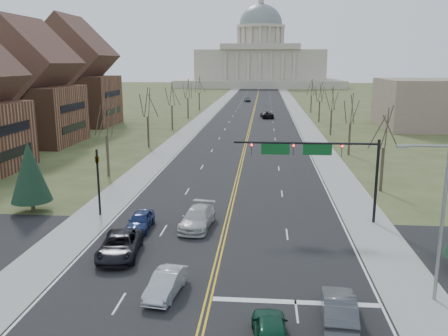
% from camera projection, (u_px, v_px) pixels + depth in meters
% --- Properties ---
extents(ground, '(600.00, 600.00, 0.00)m').
position_uv_depth(ground, '(210.00, 291.00, 28.43)').
color(ground, '#3D4824').
rests_on(ground, ground).
extents(road, '(20.00, 380.00, 0.01)m').
position_uv_depth(road, '(254.00, 110.00, 135.38)').
color(road, black).
rests_on(road, ground).
extents(cross_road, '(120.00, 14.00, 0.01)m').
position_uv_depth(cross_road, '(220.00, 252.00, 34.26)').
color(cross_road, black).
rests_on(cross_road, ground).
extents(sidewalk_left, '(4.00, 380.00, 0.03)m').
position_uv_depth(sidewalk_left, '(212.00, 110.00, 136.38)').
color(sidewalk_left, gray).
rests_on(sidewalk_left, ground).
extents(sidewalk_right, '(4.00, 380.00, 0.03)m').
position_uv_depth(sidewalk_right, '(296.00, 110.00, 134.38)').
color(sidewalk_right, gray).
rests_on(sidewalk_right, ground).
extents(center_line, '(0.42, 380.00, 0.01)m').
position_uv_depth(center_line, '(254.00, 110.00, 135.38)').
color(center_line, gold).
rests_on(center_line, road).
extents(edge_line_left, '(0.15, 380.00, 0.01)m').
position_uv_depth(edge_line_left, '(220.00, 110.00, 136.19)').
color(edge_line_left, silver).
rests_on(edge_line_left, road).
extents(edge_line_right, '(0.15, 380.00, 0.01)m').
position_uv_depth(edge_line_right, '(288.00, 110.00, 134.56)').
color(edge_line_right, silver).
rests_on(edge_line_right, road).
extents(stop_bar, '(9.50, 0.50, 0.01)m').
position_uv_depth(stop_bar, '(295.00, 302.00, 27.03)').
color(stop_bar, silver).
rests_on(stop_bar, road).
extents(capitol, '(90.00, 60.00, 50.00)m').
position_uv_depth(capitol, '(260.00, 61.00, 268.32)').
color(capitol, '#B4A896').
rests_on(capitol, ground).
extents(signal_mast, '(12.12, 0.44, 7.20)m').
position_uv_depth(signal_mast, '(316.00, 156.00, 39.67)').
color(signal_mast, black).
rests_on(signal_mast, ground).
extents(signal_left, '(0.32, 0.36, 6.00)m').
position_uv_depth(signal_left, '(98.00, 175.00, 41.70)').
color(signal_left, black).
rests_on(signal_left, ground).
extents(street_light, '(2.90, 0.25, 9.07)m').
position_uv_depth(street_light, '(438.00, 213.00, 26.22)').
color(street_light, gray).
rests_on(street_light, ground).
extents(tree_r_0, '(3.74, 3.74, 8.50)m').
position_uv_depth(tree_r_0, '(385.00, 130.00, 49.04)').
color(tree_r_0, '#352C1F').
rests_on(tree_r_0, ground).
extents(tree_l_0, '(3.96, 3.96, 9.00)m').
position_uv_depth(tree_l_0, '(106.00, 119.00, 55.43)').
color(tree_l_0, '#352C1F').
rests_on(tree_l_0, ground).
extents(tree_r_1, '(3.74, 3.74, 8.50)m').
position_uv_depth(tree_r_1, '(351.00, 111.00, 68.49)').
color(tree_r_1, '#352C1F').
rests_on(tree_r_1, ground).
extents(tree_l_1, '(3.96, 3.96, 9.00)m').
position_uv_depth(tree_l_1, '(147.00, 104.00, 74.88)').
color(tree_l_1, '#352C1F').
rests_on(tree_l_1, ground).
extents(tree_r_2, '(3.74, 3.74, 8.50)m').
position_uv_depth(tree_r_2, '(332.00, 100.00, 87.93)').
color(tree_r_2, '#352C1F').
rests_on(tree_r_2, ground).
extents(tree_l_2, '(3.96, 3.96, 9.00)m').
position_uv_depth(tree_l_2, '(172.00, 95.00, 94.32)').
color(tree_l_2, '#352C1F').
rests_on(tree_l_2, ground).
extents(tree_r_3, '(3.74, 3.74, 8.50)m').
position_uv_depth(tree_r_3, '(320.00, 93.00, 107.38)').
color(tree_r_3, '#352C1F').
rests_on(tree_r_3, ground).
extents(tree_l_3, '(3.96, 3.96, 9.00)m').
position_uv_depth(tree_l_3, '(188.00, 90.00, 113.77)').
color(tree_l_3, '#352C1F').
rests_on(tree_l_3, ground).
extents(tree_r_4, '(3.74, 3.74, 8.50)m').
position_uv_depth(tree_r_4, '(312.00, 88.00, 126.82)').
color(tree_r_4, '#352C1F').
rests_on(tree_r_4, ground).
extents(tree_l_4, '(3.96, 3.96, 9.00)m').
position_uv_depth(tree_l_4, '(199.00, 86.00, 133.21)').
color(tree_l_4, '#352C1F').
rests_on(tree_l_4, ground).
extents(conifer_l, '(3.64, 3.64, 6.50)m').
position_uv_depth(conifer_l, '(30.00, 172.00, 42.72)').
color(conifer_l, '#352C1F').
rests_on(conifer_l, ground).
extents(bldg_left_mid, '(15.10, 14.28, 20.75)m').
position_uv_depth(bldg_left_mid, '(28.00, 92.00, 78.18)').
color(bldg_left_mid, brown).
rests_on(bldg_left_mid, ground).
extents(bldg_left_far, '(17.10, 14.28, 23.25)m').
position_uv_depth(bldg_left_far, '(73.00, 81.00, 101.46)').
color(bldg_left_far, brown).
rests_on(bldg_left_far, ground).
extents(bldg_right_mass, '(25.00, 20.00, 10.00)m').
position_uv_depth(bldg_right_mass, '(444.00, 104.00, 97.90)').
color(bldg_right_mass, '#7B6A58').
rests_on(bldg_right_mass, ground).
extents(car_nb_inner_lead, '(2.02, 4.45, 1.48)m').
position_uv_depth(car_nb_inner_lead, '(271.00, 330.00, 22.87)').
color(car_nb_inner_lead, '#0D3C27').
rests_on(car_nb_inner_lead, road).
extents(car_nb_outer_lead, '(2.06, 4.95, 1.59)m').
position_uv_depth(car_nb_outer_lead, '(339.00, 308.00, 24.80)').
color(car_nb_outer_lead, '#414347').
rests_on(car_nb_outer_lead, road).
extents(car_sb_inner_lead, '(2.05, 4.39, 1.39)m').
position_uv_depth(car_sb_inner_lead, '(166.00, 284.00, 27.77)').
color(car_sb_inner_lead, '#A8AAB0').
rests_on(car_sb_inner_lead, road).
extents(car_sb_outer_lead, '(3.22, 5.95, 1.58)m').
position_uv_depth(car_sb_outer_lead, '(120.00, 245.00, 33.32)').
color(car_sb_outer_lead, black).
rests_on(car_sb_outer_lead, road).
extents(car_sb_inner_second, '(2.78, 5.84, 1.64)m').
position_uv_depth(car_sb_inner_second, '(197.00, 218.00, 39.09)').
color(car_sb_inner_second, '#B3B3B3').
rests_on(car_sb_inner_second, road).
extents(car_sb_outer_second, '(1.80, 4.36, 1.48)m').
position_uv_depth(car_sb_outer_second, '(140.00, 221.00, 38.67)').
color(car_sb_outer_second, navy).
rests_on(car_sb_outer_second, road).
extents(car_far_nb, '(3.52, 6.27, 1.66)m').
position_uv_depth(car_far_nb, '(267.00, 115.00, 116.23)').
color(car_far_nb, black).
rests_on(car_far_nb, road).
extents(car_far_sb, '(2.55, 4.99, 1.63)m').
position_uv_depth(car_far_sb, '(247.00, 99.00, 163.90)').
color(car_far_sb, '#484A4F').
rests_on(car_far_sb, road).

